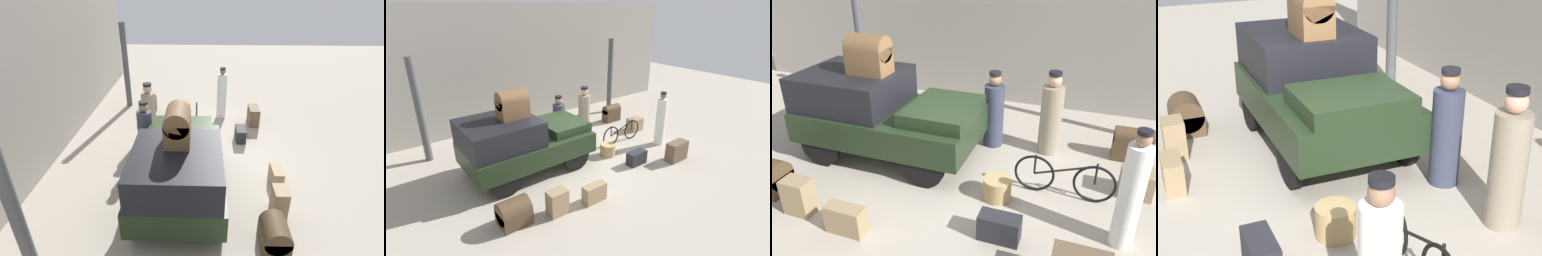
% 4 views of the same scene
% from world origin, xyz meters
% --- Properties ---
extents(ground_plane, '(30.00, 30.00, 0.00)m').
position_xyz_m(ground_plane, '(0.00, 0.00, 0.00)').
color(ground_plane, '#A89E8E').
extents(canopy_pillar_left, '(0.21, 0.21, 3.14)m').
position_xyz_m(canopy_pillar_left, '(-3.59, 2.77, 1.57)').
color(canopy_pillar_left, '#4C4C51').
rests_on(canopy_pillar_left, ground).
extents(truck, '(3.48, 1.88, 1.68)m').
position_xyz_m(truck, '(-1.61, 0.42, 0.94)').
color(truck, black).
rests_on(truck, ground).
extents(bicycle, '(1.68, 0.04, 0.74)m').
position_xyz_m(bicycle, '(2.01, 0.11, 0.36)').
color(bicycle, black).
rests_on(bicycle, ground).
extents(wicker_basket, '(0.48, 0.48, 0.38)m').
position_xyz_m(wicker_basket, '(0.98, -0.32, 0.19)').
color(wicker_basket, tan).
rests_on(wicker_basket, ground).
extents(porter_lifting_near_truck, '(0.41, 0.41, 1.62)m').
position_xyz_m(porter_lifting_near_truck, '(0.39, 1.51, 0.73)').
color(porter_lifting_near_truck, '#33384C').
rests_on(porter_lifting_near_truck, ground).
extents(porter_with_bicycle, '(0.43, 0.43, 1.72)m').
position_xyz_m(porter_with_bicycle, '(1.55, 1.59, 0.78)').
color(porter_with_bicycle, gray).
rests_on(porter_with_bicycle, ground).
extents(suitcase_black_upright, '(0.61, 0.29, 0.41)m').
position_xyz_m(suitcase_black_upright, '(1.27, -1.27, 0.20)').
color(suitcase_black_upright, '#232328').
rests_on(suitcase_black_upright, ground).
extents(trunk_umber_medium, '(0.67, 0.52, 0.61)m').
position_xyz_m(trunk_umber_medium, '(-2.81, -1.45, 0.28)').
color(trunk_umber_medium, '#4C3823').
rests_on(trunk_umber_medium, ground).
extents(suitcase_tan_flat, '(0.45, 0.31, 0.60)m').
position_xyz_m(suitcase_tan_flat, '(-1.88, -1.75, 0.30)').
color(suitcase_tan_flat, '#937A56').
rests_on(suitcase_tan_flat, ground).
extents(trunk_large_brown, '(0.60, 0.25, 0.45)m').
position_xyz_m(trunk_large_brown, '(-0.90, -1.89, 0.22)').
color(trunk_large_brown, '#937A56').
rests_on(trunk_large_brown, ground).
extents(trunk_on_truck_roof, '(0.76, 0.50, 0.74)m').
position_xyz_m(trunk_on_truck_roof, '(-1.77, 0.42, 2.05)').
color(trunk_on_truck_roof, brown).
rests_on(trunk_on_truck_roof, truck).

